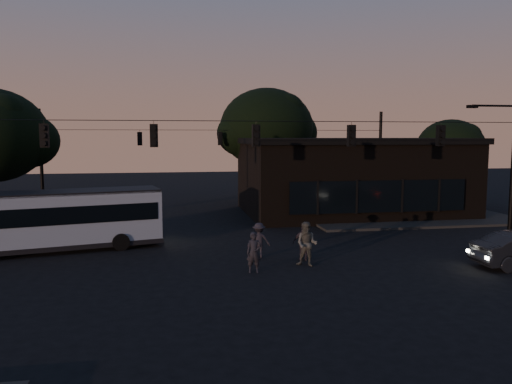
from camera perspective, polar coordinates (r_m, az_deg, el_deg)
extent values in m
plane|color=black|center=(19.40, 2.06, -10.15)|extent=(120.00, 120.00, 0.00)
cube|color=black|center=(36.30, 16.19, -2.51)|extent=(14.00, 10.00, 0.15)
cube|color=black|center=(34.19, -27.02, -3.49)|extent=(14.00, 10.00, 0.15)
cube|color=black|center=(36.66, 10.71, 1.54)|extent=(15.00, 10.00, 5.00)
cube|color=black|center=(36.54, 10.80, 5.76)|extent=(15.40, 10.40, 0.40)
cube|color=black|center=(32.01, 13.90, -0.48)|extent=(11.50, 0.18, 2.00)
cylinder|color=black|center=(41.11, 1.20, 1.46)|extent=(0.44, 0.44, 4.00)
ellipsoid|color=black|center=(40.97, 1.21, 7.32)|extent=(7.60, 7.60, 6.46)
cylinder|color=black|center=(42.48, 21.17, 0.51)|extent=(0.44, 0.44, 3.00)
ellipsoid|color=black|center=(42.30, 21.34, 4.76)|extent=(5.20, 5.20, 4.42)
cylinder|color=black|center=(22.54, 0.00, 8.11)|extent=(26.00, 0.03, 0.03)
cube|color=black|center=(22.79, -23.03, 5.95)|extent=(0.34, 0.30, 1.00)
cube|color=black|center=(22.21, -11.59, 6.33)|extent=(0.34, 0.30, 1.00)
cube|color=black|center=(22.53, 0.00, 6.46)|extent=(0.34, 0.30, 1.00)
cube|color=black|center=(23.72, 10.84, 6.34)|extent=(0.34, 0.30, 1.00)
cube|color=black|center=(25.66, 20.34, 6.05)|extent=(0.34, 0.30, 1.00)
cylinder|color=black|center=(39.32, -23.33, 3.27)|extent=(0.24, 0.24, 7.50)
cylinder|color=black|center=(41.79, 13.97, 3.76)|extent=(0.24, 0.24, 7.50)
cylinder|color=black|center=(38.40, -4.12, 7.07)|extent=(26.00, 0.03, 0.03)
cube|color=black|center=(38.26, -13.14, 5.95)|extent=(0.34, 0.30, 1.00)
cube|color=black|center=(38.39, -4.12, 6.10)|extent=(0.34, 0.30, 1.00)
cube|color=black|center=(39.45, 4.64, 6.11)|extent=(0.34, 0.30, 1.00)
cube|color=gray|center=(25.89, -22.35, -2.76)|extent=(10.48, 4.56, 2.41)
cube|color=black|center=(25.85, -22.37, -2.25)|extent=(10.09, 4.51, 0.84)
cube|color=black|center=(25.73, -22.46, -0.10)|extent=(10.48, 4.56, 0.14)
cube|color=black|center=(26.11, -22.23, -5.57)|extent=(10.59, 4.64, 0.23)
cylinder|color=black|center=(25.16, -15.18, -5.55)|extent=(0.87, 0.41, 0.84)
cylinder|color=black|center=(27.42, -15.84, -4.59)|extent=(0.87, 0.41, 0.84)
imported|color=black|center=(20.38, -0.23, -6.92)|extent=(0.64, 0.46, 1.66)
imported|color=#474841|center=(21.44, 5.83, -5.94)|extent=(1.17, 1.10, 1.91)
imported|color=#29222A|center=(22.43, 5.50, -5.74)|extent=(1.03, 0.61, 1.64)
imported|color=black|center=(22.85, 0.33, -5.53)|extent=(1.05, 0.62, 1.61)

